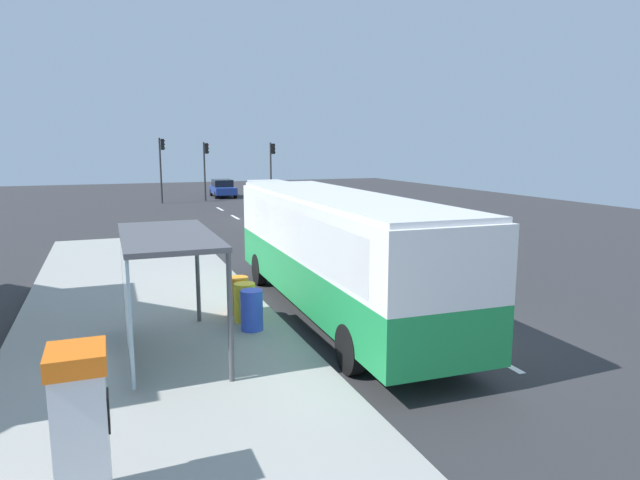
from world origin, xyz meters
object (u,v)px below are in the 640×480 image
recycling_bin_blue (252,310)px  recycling_bin_yellow (245,302)px  bus (335,246)px  traffic_light_median (206,162)px  sedan_near (223,188)px  traffic_light_near_side (272,162)px  bus_shelter (153,263)px  traffic_light_far_side (162,160)px  recycling_bin_orange (238,295)px  white_van (275,198)px  ticket_machine (81,425)px

recycling_bin_blue → recycling_bin_yellow: (0.00, 0.70, 0.00)m
recycling_bin_yellow → bus: bearing=5.5°
recycling_bin_blue → recycling_bin_yellow: same height
recycling_bin_yellow → traffic_light_median: 33.24m
traffic_light_median → sedan_near: bearing=57.1°
recycling_bin_yellow → traffic_light_near_side: (9.70, 31.22, 2.48)m
bus_shelter → traffic_light_far_side: bearing=84.4°
bus → recycling_bin_orange: bus is taller
white_van → sedan_near: bearing=89.6°
white_van → recycling_bin_orange: (-6.40, -18.43, -0.69)m
white_van → recycling_bin_blue: size_ratio=5.53×
sedan_near → ticket_machine: 43.16m
ticket_machine → traffic_light_median: 39.93m
ticket_machine → traffic_light_near_side: size_ratio=0.41×
bus → bus_shelter: (-4.70, -1.72, 0.25)m
recycling_bin_orange → white_van: bearing=70.8°
recycling_bin_orange → bus_shelter: (-2.21, -2.18, 1.44)m
recycling_bin_blue → recycling_bin_orange: 1.40m
white_van → recycling_bin_blue: bearing=-107.9°
bus → recycling_bin_orange: size_ratio=11.64×
recycling_bin_yellow → traffic_light_far_side: 32.16m
white_van → recycling_bin_orange: 19.52m
bus → white_van: bus is taller
ticket_machine → bus_shelter: bus_shelter is taller
traffic_light_far_side → traffic_light_median: size_ratio=1.07×
bus → traffic_light_median: (2.11, 32.58, 1.31)m
bus → traffic_light_far_side: (-1.39, 31.78, 1.50)m
recycling_bin_yellow → traffic_light_far_side: bearing=88.0°
traffic_light_median → ticket_machine: bearing=-101.6°
ticket_machine → white_van: bearing=68.8°
ticket_machine → traffic_light_median: bearing=78.4°
bus → traffic_light_far_side: traffic_light_far_side is taller
recycling_bin_blue → recycling_bin_orange: (0.00, 1.40, 0.00)m
recycling_bin_orange → bus_shelter: bus_shelter is taller
recycling_bin_blue → traffic_light_near_side: bearing=73.1°
ticket_machine → recycling_bin_yellow: size_ratio=2.04×
white_van → recycling_bin_yellow: size_ratio=5.53×
recycling_bin_yellow → bus_shelter: size_ratio=0.24×
recycling_bin_blue → recycling_bin_orange: bearing=90.0°
sedan_near → bus_shelter: bearing=-103.2°
sedan_near → ticket_machine: size_ratio=2.30×
recycling_bin_yellow → recycling_bin_orange: (0.00, 0.70, 0.00)m
traffic_light_median → recycling_bin_yellow: bearing=-98.0°
sedan_near → traffic_light_near_side: (3.20, -4.53, 2.34)m
recycling_bin_orange → traffic_light_near_side: size_ratio=0.20×
ticket_machine → bus: bearing=47.6°
traffic_light_near_side → bus_shelter: size_ratio=1.17×
traffic_light_far_side → traffic_light_median: traffic_light_far_side is taller
sedan_near → recycling_bin_yellow: 36.34m
recycling_bin_yellow → traffic_light_near_side: 32.79m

